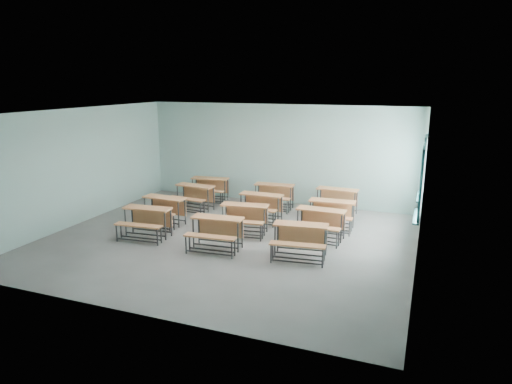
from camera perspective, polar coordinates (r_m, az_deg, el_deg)
room at (r=11.17m, az=-3.20°, el=1.76°), size 9.04×8.04×3.24m
desk_unit_r0c0 at (r=11.94m, az=-13.61°, el=-3.19°), size 1.29×0.93×0.77m
desk_unit_r0c1 at (r=10.85m, az=-5.02°, el=-4.57°), size 1.29×0.92×0.77m
desk_unit_r0c2 at (r=10.35m, az=5.53°, el=-5.50°), size 1.32×0.97×0.77m
desk_unit_r1c0 at (r=12.91m, az=-11.63°, el=-1.81°), size 1.28×0.90×0.77m
desk_unit_r1c1 at (r=11.90m, az=-1.55°, el=-2.87°), size 1.33×0.98×0.77m
desk_unit_r1c2 at (r=11.58m, az=7.97°, el=-3.47°), size 1.27×0.88×0.77m
desk_unit_r2c0 at (r=14.23m, az=-7.84°, el=-0.21°), size 1.30×0.94×0.77m
desk_unit_r2c1 at (r=13.00m, az=0.50°, el=-1.42°), size 1.23×0.83×0.77m
desk_unit_r2c2 at (r=12.45m, az=9.40°, el=-2.29°), size 1.26×0.87×0.77m
desk_unit_r3c0 at (r=15.23m, az=-5.88°, el=0.77°), size 1.32×0.97×0.77m
desk_unit_r3c1 at (r=14.23m, az=2.18°, el=-0.09°), size 1.28×0.90×0.77m
desk_unit_r3c2 at (r=13.83m, az=10.00°, el=-0.70°), size 1.27×0.89×0.77m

